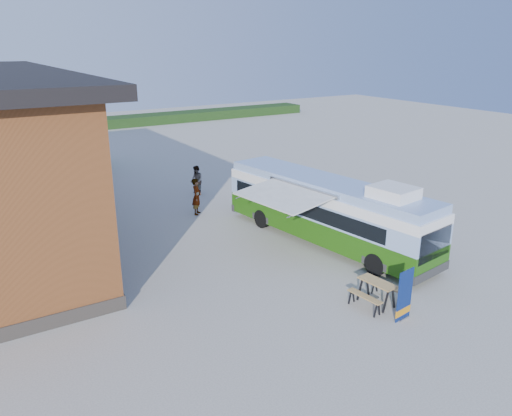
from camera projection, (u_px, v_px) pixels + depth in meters
ground at (281, 266)px, 20.31m from camera, size 100.00×100.00×0.00m
hedge at (145, 120)px, 54.78m from camera, size 40.00×3.00×1.00m
bus at (327, 208)px, 22.25m from camera, size 3.81×11.19×3.37m
awning at (286, 197)px, 21.01m from camera, size 2.98×4.26×0.50m
banner at (404, 299)px, 16.21m from camera, size 0.77×0.25×1.78m
picnic_table at (377, 287)px, 17.18m from camera, size 1.65×1.50×0.86m
person_a at (197, 196)px, 26.12m from camera, size 0.81×0.84×1.94m
person_b at (197, 180)px, 29.46m from camera, size 0.74×0.91×1.75m
slurry_tanker at (84, 151)px, 35.63m from camera, size 2.31×5.70×2.12m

